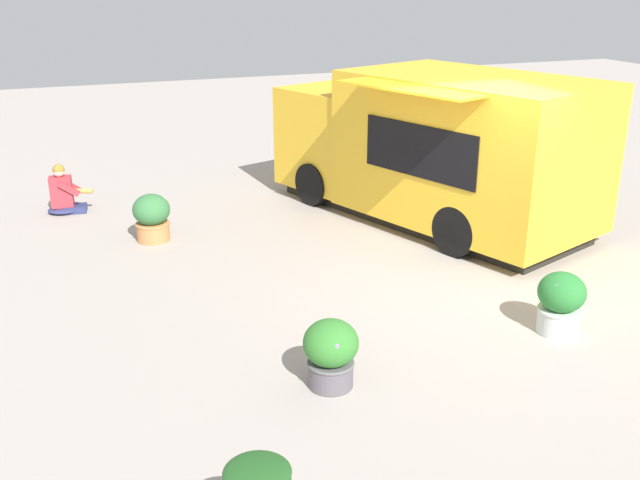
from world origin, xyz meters
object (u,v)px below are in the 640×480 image
at_px(planter_flowering_near, 561,302).
at_px(planter_flowering_side, 152,217).
at_px(food_truck, 434,150).
at_px(person_customer, 64,194).
at_px(planter_flowering_far, 331,352).

xyz_separation_m(planter_flowering_near, planter_flowering_side, (-3.83, 4.72, 0.00)).
relative_size(food_truck, planter_flowering_near, 8.12).
height_order(person_customer, planter_flowering_far, person_customer).
relative_size(planter_flowering_near, planter_flowering_far, 1.02).
bearing_deg(planter_flowering_side, planter_flowering_near, -50.98).
relative_size(food_truck, planter_flowering_far, 8.31).
bearing_deg(planter_flowering_near, planter_flowering_side, 129.02).
distance_m(food_truck, planter_flowering_near, 4.27).
relative_size(person_customer, planter_flowering_side, 1.16).
xyz_separation_m(food_truck, planter_flowering_side, (-4.51, 0.57, -0.78)).
distance_m(planter_flowering_near, planter_flowering_side, 6.08).
bearing_deg(person_customer, planter_flowering_side, -58.40).
bearing_deg(planter_flowering_side, food_truck, -7.27).
xyz_separation_m(person_customer, planter_flowering_near, (5.01, -6.64, 0.05)).
distance_m(food_truck, person_customer, 6.27).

